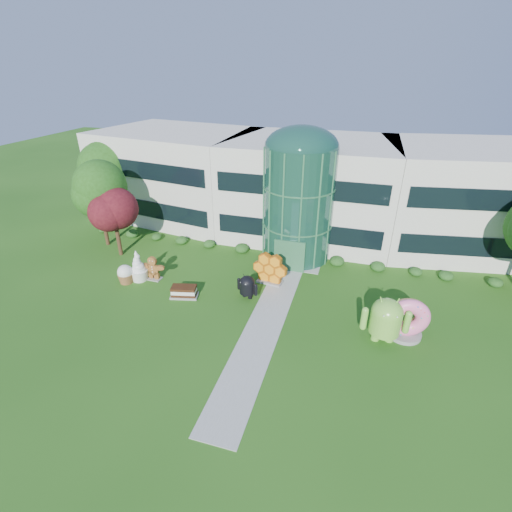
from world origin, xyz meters
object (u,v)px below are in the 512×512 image
(android_black, at_px, (247,285))
(gingerbread, at_px, (153,268))
(android_green, at_px, (386,317))
(donut, at_px, (407,317))

(android_black, xyz_separation_m, gingerbread, (-8.10, 0.35, -0.02))
(gingerbread, bearing_deg, android_black, -0.92)
(android_green, distance_m, android_black, 10.01)
(gingerbread, bearing_deg, android_green, -6.51)
(android_black, height_order, donut, donut)
(donut, relative_size, gingerbread, 1.27)
(android_black, distance_m, gingerbread, 8.11)
(android_black, bearing_deg, android_green, 4.92)
(donut, height_order, gingerbread, donut)
(android_green, height_order, donut, android_green)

